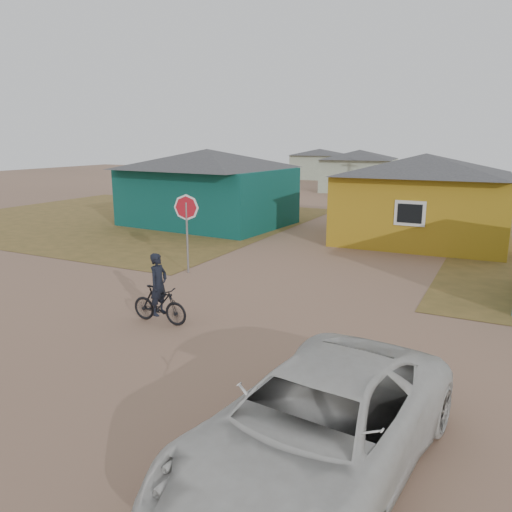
% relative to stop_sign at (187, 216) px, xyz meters
% --- Properties ---
extents(ground, '(120.00, 120.00, 0.00)m').
position_rel_stop_sign_xyz_m(ground, '(3.71, -4.61, -1.98)').
color(ground, '#8E6852').
extents(grass_nw, '(20.00, 18.00, 0.00)m').
position_rel_stop_sign_xyz_m(grass_nw, '(-10.29, 8.39, -1.97)').
color(grass_nw, brown).
rests_on(grass_nw, ground).
extents(house_teal, '(8.93, 7.08, 4.00)m').
position_rel_stop_sign_xyz_m(house_teal, '(-4.79, 8.89, 0.08)').
color(house_teal, '#0B403B').
rests_on(house_teal, ground).
extents(house_yellow, '(7.72, 6.76, 3.90)m').
position_rel_stop_sign_xyz_m(house_yellow, '(6.21, 9.39, 0.03)').
color(house_yellow, '#AA821A').
rests_on(house_yellow, ground).
extents(house_pale_west, '(7.04, 6.15, 3.60)m').
position_rel_stop_sign_xyz_m(house_pale_west, '(-2.29, 29.39, -0.12)').
color(house_pale_west, '#A7B59B').
rests_on(house_pale_west, ground).
extents(house_pale_north, '(6.28, 5.81, 3.40)m').
position_rel_stop_sign_xyz_m(house_pale_north, '(-10.29, 41.39, -0.22)').
color(house_pale_north, '#A7B59B').
rests_on(house_pale_north, ground).
extents(stop_sign, '(0.88, 0.20, 2.71)m').
position_rel_stop_sign_xyz_m(stop_sign, '(0.00, 0.00, 0.00)').
color(stop_sign, gray).
rests_on(stop_sign, ground).
extents(cyclist, '(1.59, 0.58, 1.79)m').
position_rel_stop_sign_xyz_m(cyclist, '(2.12, -4.32, -1.32)').
color(cyclist, black).
rests_on(cyclist, ground).
extents(vehicle, '(3.09, 5.66, 1.51)m').
position_rel_stop_sign_xyz_m(vehicle, '(7.68, -8.07, -1.22)').
color(vehicle, silver).
rests_on(vehicle, ground).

